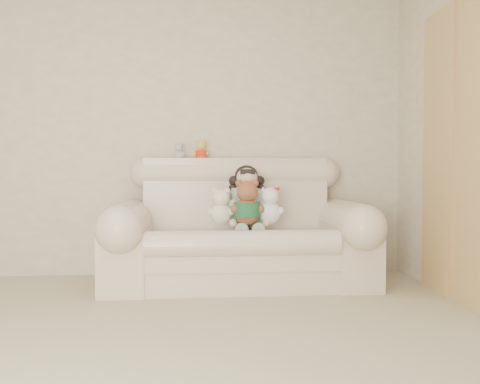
# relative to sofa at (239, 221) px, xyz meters

# --- Properties ---
(wall_back) EXTENTS (4.50, 0.00, 4.50)m
(wall_back) POSITION_rel_sofa_xyz_m (-0.74, 0.50, 0.78)
(wall_back) COLOR beige
(wall_back) RESTS_ON ground
(sofa) EXTENTS (2.10, 0.95, 1.03)m
(sofa) POSITION_rel_sofa_xyz_m (0.00, 0.00, 0.00)
(sofa) COLOR beige
(sofa) RESTS_ON floor
(door_panel) EXTENTS (0.06, 0.90, 2.10)m
(door_panel) POSITION_rel_sofa_xyz_m (1.48, -0.60, 0.54)
(door_panel) COLOR #B27E4C
(door_panel) RESTS_ON floor
(seated_child) EXTENTS (0.38, 0.45, 0.55)m
(seated_child) POSITION_rel_sofa_xyz_m (0.07, 0.08, 0.18)
(seated_child) COLOR #347A47
(seated_child) RESTS_ON sofa
(brown_teddy) EXTENTS (0.28, 0.22, 0.41)m
(brown_teddy) POSITION_rel_sofa_xyz_m (0.05, -0.15, 0.19)
(brown_teddy) COLOR brown
(brown_teddy) RESTS_ON sofa
(white_cat) EXTENTS (0.24, 0.19, 0.35)m
(white_cat) POSITION_rel_sofa_xyz_m (0.23, -0.11, 0.16)
(white_cat) COLOR white
(white_cat) RESTS_ON sofa
(cream_teddy) EXTENTS (0.26, 0.24, 0.33)m
(cream_teddy) POSITION_rel_sofa_xyz_m (-0.15, -0.12, 0.15)
(cream_teddy) COLOR silver
(cream_teddy) RESTS_ON sofa
(yellow_mini_bear) EXTENTS (0.16, 0.14, 0.20)m
(yellow_mini_bear) POSITION_rel_sofa_xyz_m (-0.30, 0.39, 0.60)
(yellow_mini_bear) COLOR gold
(yellow_mini_bear) RESTS_ON sofa
(grey_mini_plush) EXTENTS (0.12, 0.10, 0.18)m
(grey_mini_plush) POSITION_rel_sofa_xyz_m (-0.49, 0.35, 0.58)
(grey_mini_plush) COLOR #B7B8BF
(grey_mini_plush) RESTS_ON sofa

